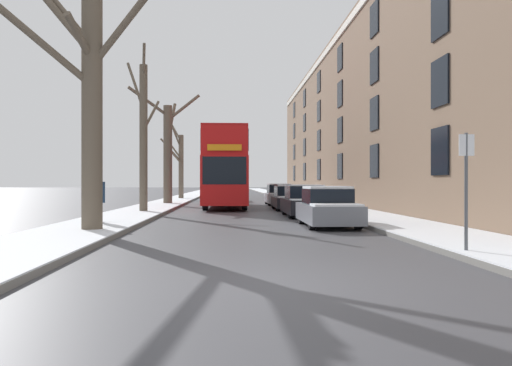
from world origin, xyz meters
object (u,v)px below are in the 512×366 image
(parked_car_2, at_px, (290,198))
(bare_tree_left_1, at_px, (143,134))
(pedestrian_left_sidewalk, at_px, (99,198))
(street_sign_post, at_px, (466,186))
(parked_car_3, at_px, (279,195))
(bare_tree_left_0, at_px, (88,94))
(parked_car_0, at_px, (328,208))
(double_decker_bus, at_px, (225,165))
(parked_car_1, at_px, (305,202))
(bare_tree_left_3, at_px, (180,162))
(oncoming_van, at_px, (216,186))
(bare_tree_left_2, at_px, (168,149))

(parked_car_2, bearing_deg, bare_tree_left_1, -155.64)
(pedestrian_left_sidewalk, xyz_separation_m, street_sign_post, (9.37, -7.69, 0.48))
(parked_car_3, relative_size, street_sign_post, 1.80)
(bare_tree_left_0, xyz_separation_m, parked_car_0, (7.65, 2.21, -3.53))
(double_decker_bus, distance_m, pedestrian_left_sidewalk, 14.22)
(parked_car_0, relative_size, parked_car_3, 0.86)
(parked_car_1, relative_size, pedestrian_left_sidewalk, 2.43)
(bare_tree_left_3, relative_size, pedestrian_left_sidewalk, 4.28)
(bare_tree_left_3, height_order, parked_car_2, bare_tree_left_3)
(parked_car_1, bearing_deg, double_decker_bus, 113.86)
(bare_tree_left_3, bearing_deg, parked_car_1, -70.40)
(parked_car_2, bearing_deg, oncoming_van, 106.99)
(bare_tree_left_0, distance_m, bare_tree_left_1, 9.68)
(double_decker_bus, relative_size, parked_car_3, 2.32)
(bare_tree_left_2, relative_size, double_decker_bus, 0.74)
(bare_tree_left_2, distance_m, double_decker_bus, 5.35)
(bare_tree_left_0, height_order, parked_car_3, bare_tree_left_0)
(oncoming_van, relative_size, pedestrian_left_sidewalk, 3.17)
(bare_tree_left_2, relative_size, pedestrian_left_sidewalk, 4.40)
(bare_tree_left_0, relative_size, pedestrian_left_sidewalk, 4.43)
(parked_car_3, bearing_deg, pedestrian_left_sidewalk, -115.16)
(parked_car_0, distance_m, parked_car_2, 10.96)
(parked_car_0, distance_m, oncoming_van, 26.74)
(parked_car_3, bearing_deg, parked_car_0, -90.00)
(parked_car_0, height_order, parked_car_1, parked_car_1)
(bare_tree_left_0, bearing_deg, street_sign_post, -29.83)
(pedestrian_left_sidewalk, bearing_deg, parked_car_2, -38.18)
(bare_tree_left_2, bearing_deg, bare_tree_left_1, -89.95)
(bare_tree_left_1, distance_m, double_decker_bus, 7.55)
(parked_car_0, bearing_deg, pedestrian_left_sidewalk, 177.87)
(parked_car_0, bearing_deg, double_decker_bus, 105.10)
(parked_car_1, distance_m, parked_car_2, 5.59)
(parked_car_0, xyz_separation_m, parked_car_3, (0.00, 17.29, 0.02))
(parked_car_0, relative_size, pedestrian_left_sidewalk, 2.20)
(parked_car_0, bearing_deg, street_sign_post, -79.32)
(oncoming_van, bearing_deg, parked_car_2, -73.01)
(parked_car_3, xyz_separation_m, oncoming_van, (-4.69, 9.03, 0.61))
(parked_car_0, bearing_deg, oncoming_van, 100.11)
(bare_tree_left_3, height_order, oncoming_van, bare_tree_left_3)
(bare_tree_left_3, bearing_deg, bare_tree_left_0, -89.42)
(parked_car_3, distance_m, oncoming_van, 10.20)
(bare_tree_left_3, relative_size, parked_car_3, 1.68)
(bare_tree_left_1, distance_m, parked_car_0, 11.22)
(parked_car_2, distance_m, parked_car_3, 6.33)
(parked_car_1, relative_size, street_sign_post, 1.71)
(bare_tree_left_0, height_order, street_sign_post, bare_tree_left_0)
(parked_car_0, xyz_separation_m, pedestrian_left_sidewalk, (-7.98, 0.30, 0.34))
(bare_tree_left_0, distance_m, double_decker_bus, 16.52)
(bare_tree_left_3, xyz_separation_m, double_decker_bus, (4.24, -13.93, -0.78))
(bare_tree_left_1, distance_m, parked_car_3, 12.89)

